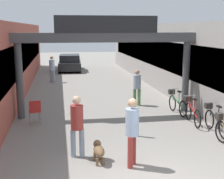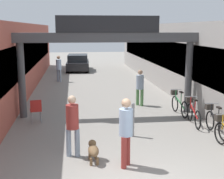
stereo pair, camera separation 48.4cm
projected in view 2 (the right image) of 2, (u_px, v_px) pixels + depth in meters
The scene contains 14 objects.
storefront_left at pixel (2, 59), 16.48m from camera, with size 3.00×26.00×3.70m.
storefront_right at pixel (187, 57), 17.71m from camera, with size 3.00×26.00×3.70m.
arcade_sign_gateway at pixel (108, 46), 12.15m from camera, with size 7.40×0.47×3.92m.
pedestrian_with_dog at pixel (72, 122), 8.37m from camera, with size 0.41×0.41×1.70m.
pedestrian_companion at pixel (126, 128), 7.73m from camera, with size 0.47×0.47×1.77m.
pedestrian_carrying_crate at pixel (140, 85), 13.99m from camera, with size 0.48×0.48×1.63m.
pedestrian_elderly_walking at pixel (59, 67), 20.28m from camera, with size 0.48×0.48×1.70m.
dog_on_leash at pixel (93, 150), 8.15m from camera, with size 0.30×0.71×0.52m.
bicycle_black_second at pixel (215, 121), 10.28m from camera, with size 0.46×1.69×0.98m.
bicycle_red_third at pixel (193, 112), 11.35m from camera, with size 0.46×1.69×0.98m.
bicycle_green_farthest at pixel (179, 104), 12.68m from camera, with size 0.46×1.69×0.98m.
bollard_post_metal at pixel (133, 119), 10.01m from camera, with size 0.10×0.10×1.12m.
cafe_chair_red_nearer at pixel (36, 109), 11.43m from camera, with size 0.47×0.47×0.89m.
parked_car_black at pixel (78, 63), 25.78m from camera, with size 1.95×4.08×1.33m.
Camera 2 is at (-1.34, -6.07, 3.45)m, focal length 50.00 mm.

